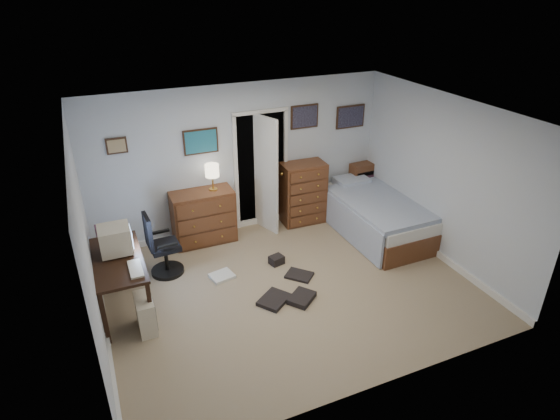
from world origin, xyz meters
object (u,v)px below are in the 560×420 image
at_px(tall_dresser, 303,193).
at_px(office_chair, 161,251).
at_px(bed, 375,215).
at_px(computer_desk, 112,272).
at_px(low_dresser, 203,217).

bearing_deg(tall_dresser, office_chair, -163.12).
bearing_deg(bed, tall_dresser, 136.95).
relative_size(computer_desk, bed, 0.62).
relative_size(low_dresser, tall_dresser, 0.90).
height_order(office_chair, tall_dresser, tall_dresser).
relative_size(computer_desk, low_dresser, 1.33).
height_order(computer_desk, bed, computer_desk).
relative_size(office_chair, tall_dresser, 0.90).
bearing_deg(computer_desk, office_chair, 40.00).
xyz_separation_m(computer_desk, tall_dresser, (3.33, 1.28, -0.04)).
bearing_deg(office_chair, low_dresser, 37.43).
bearing_deg(bed, computer_desk, -175.05).
bearing_deg(tall_dresser, bed, -40.19).
bearing_deg(computer_desk, bed, 5.79).
distance_m(computer_desk, bed, 4.30).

